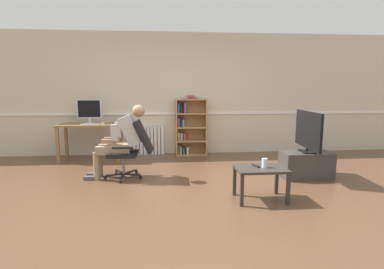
{
  "coord_description": "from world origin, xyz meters",
  "views": [
    {
      "loc": [
        -0.3,
        -4.25,
        1.48
      ],
      "look_at": [
        0.15,
        0.85,
        0.7
      ],
      "focal_mm": 28.42,
      "sensor_mm": 36.0,
      "label": 1
    }
  ],
  "objects": [
    {
      "name": "person_seated",
      "position": [
        -1.03,
        0.75,
        0.65
      ],
      "size": [
        1.0,
        0.4,
        1.22
      ],
      "rotation": [
        0.0,
        0.0,
        -1.61
      ],
      "color": "#937F60",
      "rests_on": "ground_plane"
    },
    {
      "name": "drinking_glass",
      "position": [
        1.0,
        -0.45,
        0.5
      ],
      "size": [
        0.08,
        0.08,
        0.12
      ],
      "primitive_type": "cylinder",
      "color": "silver",
      "rests_on": "coffee_table"
    },
    {
      "name": "tv_screen",
      "position": [
        2.03,
        0.47,
        0.79
      ],
      "size": [
        0.22,
        1.01,
        0.67
      ],
      "rotation": [
        0.0,
        0.0,
        1.5
      ],
      "color": "black",
      "rests_on": "tv_stand"
    },
    {
      "name": "computer_mouse",
      "position": [
        -1.57,
        2.03,
        0.77
      ],
      "size": [
        0.06,
        0.1,
        0.03
      ],
      "primitive_type": "cube",
      "color": "white",
      "rests_on": "computer_desk"
    },
    {
      "name": "keyboard",
      "position": [
        -1.81,
        2.01,
        0.77
      ],
      "size": [
        0.38,
        0.12,
        0.02
      ],
      "primitive_type": "cube",
      "color": "silver",
      "rests_on": "computer_desk"
    },
    {
      "name": "spare_remote",
      "position": [
        0.9,
        -0.38,
        0.45
      ],
      "size": [
        0.08,
        0.15,
        0.02
      ],
      "primitive_type": "cube",
      "rotation": [
        0.0,
        0.0,
        3.45
      ],
      "color": "black",
      "rests_on": "coffee_table"
    },
    {
      "name": "coffee_table",
      "position": [
        0.95,
        -0.45,
        0.37
      ],
      "size": [
        0.66,
        0.47,
        0.44
      ],
      "color": "#332D28",
      "rests_on": "ground_plane"
    },
    {
      "name": "imac_monitor",
      "position": [
        -1.88,
        2.23,
        1.04
      ],
      "size": [
        0.49,
        0.14,
        0.5
      ],
      "color": "silver",
      "rests_on": "computer_desk"
    },
    {
      "name": "tv_stand",
      "position": [
        2.02,
        0.47,
        0.22
      ],
      "size": [
        0.81,
        0.43,
        0.44
      ],
      "color": "#3D3833",
      "rests_on": "ground_plane"
    },
    {
      "name": "back_wall",
      "position": [
        0.0,
        2.65,
        1.35
      ],
      "size": [
        12.0,
        0.13,
        2.7
      ],
      "color": "beige",
      "rests_on": "ground_plane"
    },
    {
      "name": "ground_plane",
      "position": [
        0.0,
        0.0,
        0.0
      ],
      "size": [
        18.0,
        18.0,
        0.0
      ],
      "primitive_type": "plane",
      "color": "brown"
    },
    {
      "name": "bookshelf",
      "position": [
        0.22,
        2.44,
        0.63
      ],
      "size": [
        0.69,
        0.29,
        1.33
      ],
      "color": "#AD7F4C",
      "rests_on": "ground_plane"
    },
    {
      "name": "computer_desk",
      "position": [
        -1.85,
        2.15,
        0.65
      ],
      "size": [
        1.26,
        0.61,
        0.76
      ],
      "color": "olive",
      "rests_on": "ground_plane"
    },
    {
      "name": "office_chair",
      "position": [
        -0.85,
        0.74,
        0.52
      ],
      "size": [
        0.82,
        0.61,
        0.97
      ],
      "rotation": [
        0.0,
        0.0,
        -1.61
      ],
      "color": "black",
      "rests_on": "ground_plane"
    },
    {
      "name": "radiator",
      "position": [
        -0.72,
        2.54,
        0.32
      ],
      "size": [
        0.77,
        0.08,
        0.63
      ],
      "color": "white",
      "rests_on": "ground_plane"
    }
  ]
}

